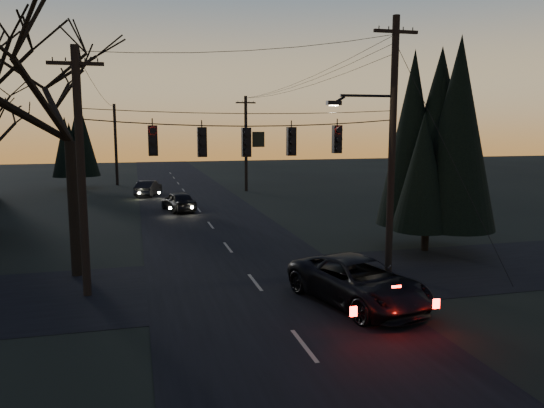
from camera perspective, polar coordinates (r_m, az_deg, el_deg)
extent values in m
cube|color=black|center=(29.78, -6.08, -2.99)|extent=(8.00, 120.00, 0.02)
cube|color=black|center=(20.23, -1.84, -8.45)|extent=(60.00, 7.00, 0.02)
cylinder|color=black|center=(19.31, -2.66, 9.08)|extent=(11.50, 0.04, 0.04)
cylinder|color=black|center=(22.03, -20.52, -0.55)|extent=(0.44, 0.44, 5.30)
cylinder|color=black|center=(26.14, 16.15, -3.11)|extent=(0.36, 0.36, 1.60)
cone|color=black|center=(25.66, 16.52, 5.95)|extent=(4.28, 4.28, 7.45)
cylinder|color=black|center=(53.35, -20.18, 2.44)|extent=(0.36, 0.36, 1.60)
cone|color=black|center=(53.16, -20.33, 5.50)|extent=(3.32, 3.32, 4.90)
imported|color=black|center=(17.89, 9.29, -8.30)|extent=(3.88, 5.95, 1.52)
imported|color=black|center=(37.23, -10.01, 0.28)|extent=(2.44, 4.27, 1.37)
imported|color=black|center=(45.92, -13.15, 1.65)|extent=(2.47, 4.13, 1.28)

